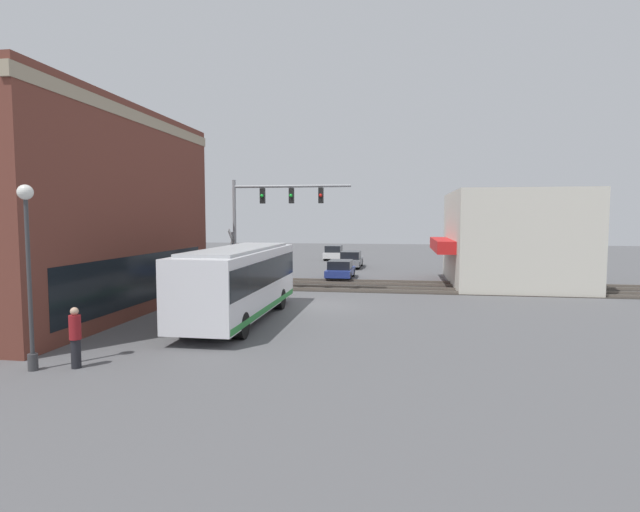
% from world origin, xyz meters
% --- Properties ---
extents(ground_plane, '(120.00, 120.00, 0.00)m').
position_xyz_m(ground_plane, '(0.00, 0.00, 0.00)').
color(ground_plane, '#565659').
extents(brick_building, '(15.18, 11.22, 9.49)m').
position_xyz_m(brick_building, '(-3.64, 13.07, 4.74)').
color(brick_building, brown).
rests_on(brick_building, ground).
extents(shop_building, '(10.88, 9.07, 6.19)m').
position_xyz_m(shop_building, '(10.27, -11.40, 3.09)').
color(shop_building, beige).
rests_on(shop_building, ground).
extents(city_bus, '(10.06, 2.59, 3.18)m').
position_xyz_m(city_bus, '(-4.07, 2.80, 1.75)').
color(city_bus, silver).
rests_on(city_bus, ground).
extents(traffic_signal_gantry, '(0.42, 7.09, 6.70)m').
position_xyz_m(traffic_signal_gantry, '(3.98, 3.60, 4.96)').
color(traffic_signal_gantry, gray).
rests_on(traffic_signal_gantry, ground).
extents(crossing_signal, '(1.41, 1.18, 3.81)m').
position_xyz_m(crossing_signal, '(4.12, 5.92, 2.30)').
color(crossing_signal, gray).
rests_on(crossing_signal, ground).
extents(streetlamp, '(0.44, 0.44, 5.42)m').
position_xyz_m(streetlamp, '(-11.93, 6.54, 3.22)').
color(streetlamp, '#38383A').
rests_on(streetlamp, ground).
extents(rail_track_near, '(2.60, 60.00, 0.15)m').
position_xyz_m(rail_track_near, '(6.00, 0.00, 0.03)').
color(rail_track_near, '#332D28').
rests_on(rail_track_near, ground).
extents(rail_track_far, '(2.60, 60.00, 0.15)m').
position_xyz_m(rail_track_far, '(9.20, 0.00, 0.03)').
color(rail_track_far, '#332D28').
rests_on(rail_track_far, ground).
extents(parked_car_blue, '(4.30, 1.82, 1.36)m').
position_xyz_m(parked_car_blue, '(11.40, 0.20, 0.63)').
color(parked_car_blue, navy).
rests_on(parked_car_blue, ground).
extents(parked_car_grey, '(4.85, 1.82, 1.48)m').
position_xyz_m(parked_car_grey, '(19.58, 0.20, 0.69)').
color(parked_car_grey, slate).
rests_on(parked_car_grey, ground).
extents(parked_car_white, '(4.33, 1.82, 1.52)m').
position_xyz_m(parked_car_white, '(27.61, 2.80, 0.70)').
color(parked_car_white, silver).
rests_on(parked_car_white, ground).
extents(pedestrian_by_lamp, '(0.34, 0.34, 1.83)m').
position_xyz_m(pedestrian_by_lamp, '(-11.52, 5.43, 0.94)').
color(pedestrian_by_lamp, black).
rests_on(pedestrian_by_lamp, ground).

